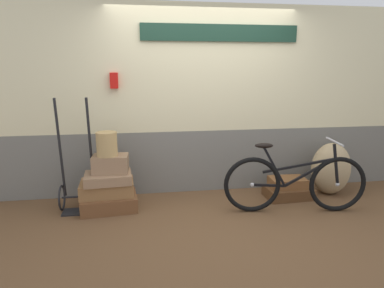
{
  "coord_description": "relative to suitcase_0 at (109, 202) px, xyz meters",
  "views": [
    {
      "loc": [
        -0.84,
        -3.79,
        1.74
      ],
      "look_at": [
        -0.23,
        0.2,
        0.82
      ],
      "focal_mm": 31.62,
      "sensor_mm": 36.0,
      "label": 1
    }
  ],
  "objects": [
    {
      "name": "ground",
      "position": [
        1.27,
        -0.28,
        -0.12
      ],
      "size": [
        9.24,
        5.2,
        0.06
      ],
      "primitive_type": "cube",
      "color": "brown"
    },
    {
      "name": "station_building",
      "position": [
        1.28,
        0.56,
        1.19
      ],
      "size": [
        7.24,
        0.74,
        2.56
      ],
      "color": "slate",
      "rests_on": "ground"
    },
    {
      "name": "suitcase_0",
      "position": [
        0.0,
        0.0,
        0.0
      ],
      "size": [
        0.72,
        0.54,
        0.18
      ],
      "primitive_type": "cube",
      "rotation": [
        0.0,
        0.0,
        0.09
      ],
      "color": "brown",
      "rests_on": "ground"
    },
    {
      "name": "suitcase_1",
      "position": [
        -0.02,
        0.04,
        0.18
      ],
      "size": [
        0.67,
        0.47,
        0.17
      ],
      "primitive_type": "cube",
      "rotation": [
        0.0,
        0.0,
        0.05
      ],
      "color": "olive",
      "rests_on": "suitcase_0"
    },
    {
      "name": "suitcase_2",
      "position": [
        0.0,
        -0.0,
        0.32
      ],
      "size": [
        0.59,
        0.45,
        0.12
      ],
      "primitive_type": "cube",
      "rotation": [
        0.0,
        0.0,
        0.08
      ],
      "color": "#937051",
      "rests_on": "suitcase_1"
    },
    {
      "name": "suitcase_3",
      "position": [
        0.04,
        0.03,
        0.49
      ],
      "size": [
        0.44,
        0.3,
        0.22
      ],
      "primitive_type": "cube",
      "rotation": [
        0.0,
        0.0,
        -0.05
      ],
      "color": "#937051",
      "rests_on": "suitcase_2"
    },
    {
      "name": "suitcase_4",
      "position": [
        2.39,
        0.03,
        -0.02
      ],
      "size": [
        0.64,
        0.42,
        0.15
      ],
      "primitive_type": "cube",
      "rotation": [
        0.0,
        0.0,
        0.05
      ],
      "color": "brown",
      "rests_on": "ground"
    },
    {
      "name": "suitcase_5",
      "position": [
        2.37,
        0.04,
        0.12
      ],
      "size": [
        0.49,
        0.33,
        0.13
      ],
      "primitive_type": "cube",
      "rotation": [
        0.0,
        0.0,
        -0.04
      ],
      "color": "brown",
      "rests_on": "suitcase_4"
    },
    {
      "name": "wicker_basket",
      "position": [
        0.01,
        0.01,
        0.74
      ],
      "size": [
        0.25,
        0.25,
        0.29
      ],
      "primitive_type": "cylinder",
      "color": "tan",
      "rests_on": "suitcase_3"
    },
    {
      "name": "luggage_trolley",
      "position": [
        -0.37,
        0.05,
        0.22
      ],
      "size": [
        0.44,
        0.38,
        1.4
      ],
      "color": "black",
      "rests_on": "ground"
    },
    {
      "name": "burlap_sack",
      "position": [
        3.02,
        0.09,
        0.27
      ],
      "size": [
        0.54,
        0.46,
        0.73
      ],
      "primitive_type": "ellipsoid",
      "color": "tan",
      "rests_on": "ground"
    },
    {
      "name": "bicycle",
      "position": [
        2.25,
        -0.41,
        0.28
      ],
      "size": [
        1.73,
        0.46,
        0.89
      ],
      "color": "black",
      "rests_on": "ground"
    }
  ]
}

